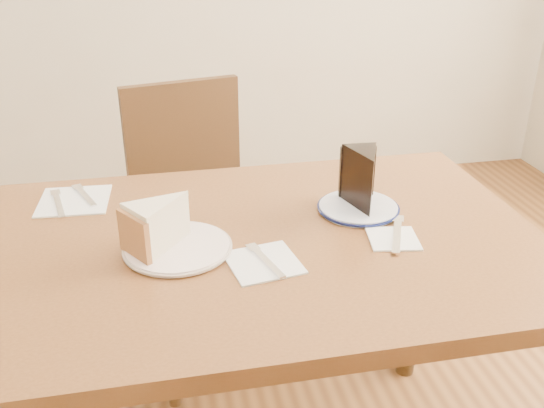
{
  "coord_description": "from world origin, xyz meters",
  "views": [
    {
      "loc": [
        -0.21,
        -1.11,
        1.37
      ],
      "look_at": [
        0.03,
        0.05,
        0.8
      ],
      "focal_mm": 40.0,
      "sensor_mm": 36.0,
      "label": 1
    }
  ],
  "objects": [
    {
      "name": "knife_spare",
      "position": [
        -0.44,
        0.25,
        0.76
      ],
      "size": [
        0.05,
        0.16,
        0.0
      ],
      "primitive_type": "cube",
      "rotation": [
        0.0,
        0.0,
        0.21
      ],
      "color": "silver",
      "rests_on": "napkin_spare"
    },
    {
      "name": "fork_cream",
      "position": [
        -0.01,
        -0.1,
        0.76
      ],
      "size": [
        0.05,
        0.14,
        0.0
      ],
      "primitive_type": "cube",
      "rotation": [
        0.0,
        0.0,
        0.28
      ],
      "color": "silver",
      "rests_on": "napkin_cream"
    },
    {
      "name": "knife_navy",
      "position": [
        0.28,
        -0.05,
        0.76
      ],
      "size": [
        0.08,
        0.16,
        0.0
      ],
      "primitive_type": "cube",
      "rotation": [
        0.0,
        0.0,
        -0.42
      ],
      "color": "silver",
      "rests_on": "napkin_navy"
    },
    {
      "name": "chocolate_cake",
      "position": [
        0.25,
        0.08,
        0.82
      ],
      "size": [
        0.09,
        0.12,
        0.12
      ],
      "primitive_type": null,
      "rotation": [
        0.0,
        0.0,
        3.08
      ],
      "color": "black",
      "rests_on": "plate_navy"
    },
    {
      "name": "table",
      "position": [
        0.0,
        0.0,
        0.65
      ],
      "size": [
        1.2,
        0.8,
        0.75
      ],
      "color": "#4C2B14",
      "rests_on": "ground"
    },
    {
      "name": "plate_cream",
      "position": [
        -0.18,
        -0.02,
        0.76
      ],
      "size": [
        0.21,
        0.21,
        0.01
      ],
      "primitive_type": "cylinder",
      "color": "white",
      "rests_on": "table"
    },
    {
      "name": "fork_spare",
      "position": [
        -0.38,
        0.28,
        0.76
      ],
      "size": [
        0.06,
        0.14,
        0.0
      ],
      "primitive_type": "cube",
      "rotation": [
        0.0,
        0.0,
        0.38
      ],
      "color": "silver",
      "rests_on": "napkin_spare"
    },
    {
      "name": "plate_navy",
      "position": [
        0.24,
        0.08,
        0.76
      ],
      "size": [
        0.18,
        0.18,
        0.01
      ],
      "primitive_type": "cylinder",
      "color": "white",
      "rests_on": "table"
    },
    {
      "name": "napkin_spare",
      "position": [
        -0.41,
        0.26,
        0.75
      ],
      "size": [
        0.17,
        0.17,
        0.0
      ],
      "primitive_type": "cube",
      "rotation": [
        0.0,
        0.0,
        -0.06
      ],
      "color": "white",
      "rests_on": "table"
    },
    {
      "name": "napkin_cream",
      "position": [
        -0.02,
        -0.1,
        0.75
      ],
      "size": [
        0.15,
        0.15,
        0.0
      ],
      "primitive_type": "cube",
      "rotation": [
        0.0,
        0.0,
        0.16
      ],
      "color": "white",
      "rests_on": "table"
    },
    {
      "name": "carrot_cake",
      "position": [
        -0.2,
        -0.01,
        0.81
      ],
      "size": [
        0.16,
        0.15,
        0.09
      ],
      "primitive_type": null,
      "rotation": [
        0.0,
        0.0,
        -1.0
      ],
      "color": "beige",
      "rests_on": "plate_cream"
    },
    {
      "name": "napkin_navy",
      "position": [
        0.27,
        -0.06,
        0.75
      ],
      "size": [
        0.12,
        0.12,
        0.0
      ],
      "primitive_type": "cube",
      "rotation": [
        0.0,
        0.0,
        -0.16
      ],
      "color": "white",
      "rests_on": "table"
    },
    {
      "name": "chair_far",
      "position": [
        -0.09,
        0.63,
        0.5
      ],
      "size": [
        0.53,
        0.53,
        0.9
      ],
      "rotation": [
        0.0,
        0.0,
        3.36
      ],
      "color": "black",
      "rests_on": "ground"
    }
  ]
}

